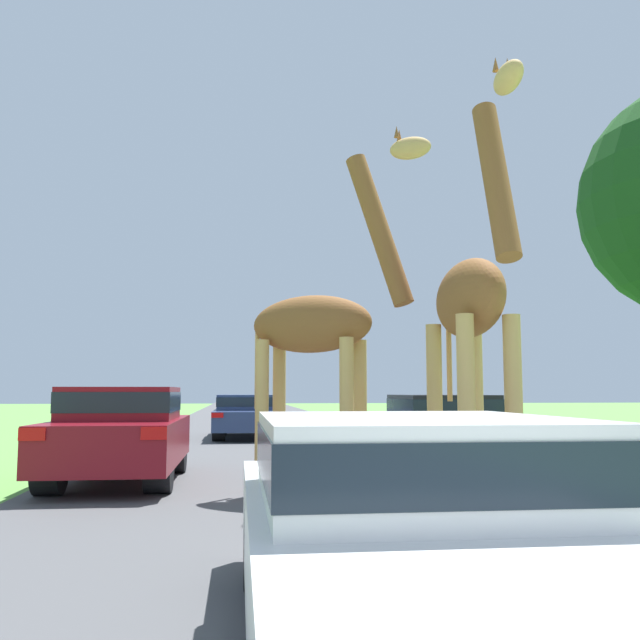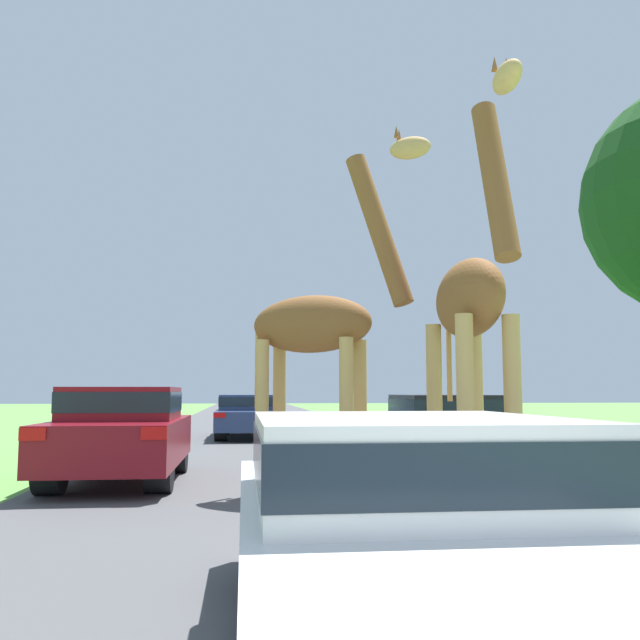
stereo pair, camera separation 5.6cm
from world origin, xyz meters
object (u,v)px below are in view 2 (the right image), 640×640
at_px(car_queue_right, 443,428).
at_px(car_queue_left, 247,414).
at_px(car_far_ahead, 122,431).
at_px(giraffe_near_road, 321,331).
at_px(car_lead_maroon, 407,526).
at_px(giraffe_companion, 472,314).

relative_size(car_queue_right, car_queue_left, 1.01).
xyz_separation_m(car_queue_left, car_far_ahead, (-1.99, -10.13, 0.08)).
bearing_deg(giraffe_near_road, car_lead_maroon, 27.17).
xyz_separation_m(car_queue_right, car_queue_left, (-3.68, 8.47, -0.01)).
height_order(giraffe_near_road, giraffe_companion, giraffe_companion).
xyz_separation_m(giraffe_near_road, car_queue_left, (-0.94, 11.99, -1.52)).
distance_m(giraffe_near_road, car_lead_maroon, 5.65).
bearing_deg(car_queue_right, car_queue_left, 113.47).
bearing_deg(giraffe_companion, car_lead_maroon, 65.81).
distance_m(car_queue_right, car_queue_left, 9.24).
xyz_separation_m(car_queue_right, car_far_ahead, (-5.67, -1.66, 0.07)).
distance_m(giraffe_near_road, car_queue_left, 12.13).
distance_m(car_queue_left, car_far_ahead, 10.32).
distance_m(giraffe_near_road, giraffe_companion, 2.16).
height_order(car_queue_right, car_far_ahead, car_far_ahead).
height_order(car_queue_right, car_queue_left, car_queue_right).
relative_size(car_lead_maroon, car_queue_right, 0.94).
bearing_deg(car_lead_maroon, car_queue_right, 72.12).
distance_m(giraffe_near_road, car_queue_right, 4.71).
bearing_deg(car_far_ahead, car_queue_left, 78.87).
height_order(car_lead_maroon, car_far_ahead, car_far_ahead).
height_order(giraffe_near_road, car_lead_maroon, giraffe_near_road).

